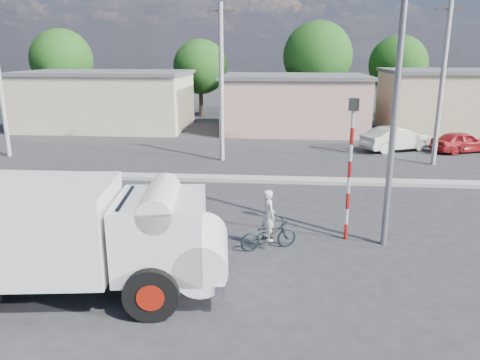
# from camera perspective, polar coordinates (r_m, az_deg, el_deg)

# --- Properties ---
(ground_plane) EXTENTS (120.00, 120.00, 0.00)m
(ground_plane) POSITION_cam_1_polar(r_m,az_deg,el_deg) (13.62, -0.10, -9.16)
(ground_plane) COLOR #2A2A2C
(ground_plane) RESTS_ON ground
(median) EXTENTS (40.00, 0.80, 0.16)m
(median) POSITION_cam_1_polar(r_m,az_deg,el_deg) (21.12, 1.84, 0.09)
(median) COLOR #99968E
(median) RESTS_ON ground
(truck) EXTENTS (6.90, 3.30, 2.75)m
(truck) POSITION_cam_1_polar(r_m,az_deg,el_deg) (11.58, -18.61, -6.39)
(truck) COLOR black
(truck) RESTS_ON ground
(bicycle) EXTENTS (1.83, 1.21, 0.91)m
(bicycle) POSITION_cam_1_polar(r_m,az_deg,el_deg) (13.90, 3.50, -6.63)
(bicycle) COLOR black
(bicycle) RESTS_ON ground
(cyclist) EXTENTS (0.55, 0.65, 1.53)m
(cyclist) POSITION_cam_1_polar(r_m,az_deg,el_deg) (13.78, 3.52, -5.45)
(cyclist) COLOR silver
(cyclist) RESTS_ON ground
(car_cream) EXTENTS (4.44, 3.10, 1.39)m
(car_cream) POSITION_cam_1_polar(r_m,az_deg,el_deg) (29.02, 18.53, 4.78)
(car_cream) COLOR silver
(car_cream) RESTS_ON ground
(car_red) EXTENTS (3.82, 2.61, 1.21)m
(car_red) POSITION_cam_1_polar(r_m,az_deg,el_deg) (29.93, 25.41, 4.22)
(car_red) COLOR #AD1C21
(car_red) RESTS_ON ground
(traffic_pole) EXTENTS (0.28, 0.18, 4.36)m
(traffic_pole) POSITION_cam_1_polar(r_m,az_deg,el_deg) (14.32, 13.31, 2.63)
(traffic_pole) COLOR red
(traffic_pole) RESTS_ON ground
(streetlight) EXTENTS (2.34, 0.22, 9.00)m
(streetlight) POSITION_cam_1_polar(r_m,az_deg,el_deg) (13.88, 18.01, 11.79)
(streetlight) COLOR slate
(streetlight) RESTS_ON ground
(building_row) EXTENTS (37.80, 7.30, 4.44)m
(building_row) POSITION_cam_1_polar(r_m,az_deg,el_deg) (34.51, 5.06, 9.52)
(building_row) COLOR beige
(building_row) RESTS_ON ground
(tree_row) EXTENTS (34.13, 7.32, 8.10)m
(tree_row) POSITION_cam_1_polar(r_m,az_deg,el_deg) (41.10, 0.34, 14.28)
(tree_row) COLOR #38281E
(tree_row) RESTS_ON ground
(utility_poles) EXTENTS (35.40, 0.24, 8.00)m
(utility_poles) POSITION_cam_1_polar(r_m,az_deg,el_deg) (24.48, 10.25, 11.46)
(utility_poles) COLOR #99968E
(utility_poles) RESTS_ON ground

